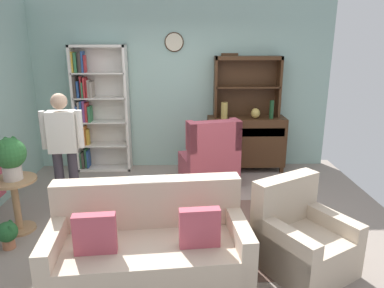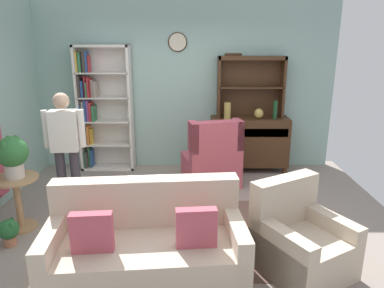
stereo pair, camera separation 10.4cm
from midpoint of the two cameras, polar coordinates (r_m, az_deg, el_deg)
ground_plane at (r=4.61m, az=-0.61°, el=-12.24°), size 5.40×4.60×0.02m
wall_back at (r=6.23m, az=-0.46°, el=9.07°), size 5.00×0.09×2.80m
area_rug at (r=4.35m, az=2.08°, el=-13.97°), size 2.65×1.78×0.01m
bookshelf at (r=6.28m, az=-13.96°, el=5.52°), size 0.90×0.30×2.10m
sideboard at (r=6.23m, az=9.36°, el=0.42°), size 1.30×0.45×0.92m
sideboard_hutch at (r=6.13m, az=9.65°, el=10.18°), size 1.10×0.26×1.00m
vase_tall at (r=5.97m, az=6.01°, el=5.25°), size 0.11×0.11×0.27m
vase_round at (r=6.07m, az=10.89°, el=4.75°), size 0.15×0.15×0.17m
bottle_wine at (r=6.09m, az=13.37°, el=5.28°), size 0.07×0.07×0.30m
couch_floral at (r=3.53m, az=-6.41°, el=-16.02°), size 1.87×1.00×0.90m
armchair_floral at (r=3.80m, az=17.38°, el=-14.63°), size 1.04×1.05×0.88m
wingback_chair at (r=5.57m, az=3.62°, el=-2.67°), size 0.95×0.96×1.05m
plant_stand at (r=4.73m, az=-25.38°, el=-7.62°), size 0.52×0.52×0.65m
potted_plant_large at (r=4.55m, az=-26.07°, el=-1.45°), size 0.35×0.35×0.49m
potted_plant_small at (r=4.49m, az=-26.50°, el=-12.20°), size 0.22×0.22×0.31m
person_reading at (r=4.84m, az=-18.89°, el=-0.00°), size 0.53×0.23×1.56m
coffee_table at (r=4.29m, az=-3.00°, el=-9.14°), size 0.80×0.50×0.42m
book_stack at (r=4.19m, az=-1.75°, el=-8.15°), size 0.20×0.17×0.08m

